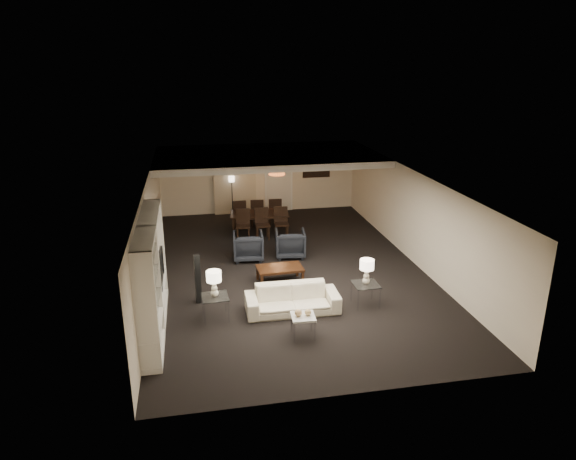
# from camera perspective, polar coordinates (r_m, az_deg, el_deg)

# --- Properties ---
(floor) EXTENTS (11.00, 11.00, 0.00)m
(floor) POSITION_cam_1_polar(r_m,az_deg,el_deg) (13.81, 0.00, -4.32)
(floor) COLOR black
(floor) RESTS_ON ground
(ceiling) EXTENTS (7.00, 11.00, 0.02)m
(ceiling) POSITION_cam_1_polar(r_m,az_deg,el_deg) (13.04, 0.00, 5.84)
(ceiling) COLOR silver
(ceiling) RESTS_ON ground
(wall_back) EXTENTS (7.00, 0.02, 2.50)m
(wall_back) POSITION_cam_1_polar(r_m,az_deg,el_deg) (18.61, -3.20, 5.79)
(wall_back) COLOR beige
(wall_back) RESTS_ON ground
(wall_front) EXTENTS (7.00, 0.02, 2.50)m
(wall_front) POSITION_cam_1_polar(r_m,az_deg,el_deg) (8.47, 7.15, -10.85)
(wall_front) COLOR beige
(wall_front) RESTS_ON ground
(wall_left) EXTENTS (0.02, 11.00, 2.50)m
(wall_left) POSITION_cam_1_polar(r_m,az_deg,el_deg) (13.20, -15.09, -0.30)
(wall_left) COLOR beige
(wall_left) RESTS_ON ground
(wall_right) EXTENTS (0.02, 11.00, 2.50)m
(wall_right) POSITION_cam_1_polar(r_m,az_deg,el_deg) (14.42, 13.80, 1.41)
(wall_right) COLOR beige
(wall_right) RESTS_ON ground
(ceiling_soffit) EXTENTS (7.00, 4.00, 0.20)m
(ceiling_soffit) POSITION_cam_1_polar(r_m,az_deg,el_deg) (16.44, -2.32, 8.17)
(ceiling_soffit) COLOR silver
(ceiling_soffit) RESTS_ON ceiling
(curtains) EXTENTS (1.50, 0.12, 2.40)m
(curtains) POSITION_cam_1_polar(r_m,az_deg,el_deg) (18.45, -5.95, 5.45)
(curtains) COLOR beige
(curtains) RESTS_ON wall_back
(door) EXTENTS (0.90, 0.05, 2.10)m
(door) POSITION_cam_1_polar(r_m,az_deg,el_deg) (18.73, -1.05, 5.28)
(door) COLOR silver
(door) RESTS_ON wall_back
(painting) EXTENTS (0.95, 0.04, 0.65)m
(painting) POSITION_cam_1_polar(r_m,az_deg,el_deg) (18.90, 3.16, 6.92)
(painting) COLOR #142D38
(painting) RESTS_ON wall_back
(media_unit) EXTENTS (0.38, 3.40, 2.35)m
(media_unit) POSITION_cam_1_polar(r_m,az_deg,el_deg) (10.79, -14.88, -5.05)
(media_unit) COLOR white
(media_unit) RESTS_ON wall_left
(pendant_light) EXTENTS (0.52, 0.52, 0.24)m
(pendant_light) POSITION_cam_1_polar(r_m,az_deg,el_deg) (16.58, -1.27, 6.58)
(pendant_light) COLOR #D8591E
(pendant_light) RESTS_ON ceiling_soffit
(sofa) EXTENTS (2.08, 0.84, 0.60)m
(sofa) POSITION_cam_1_polar(r_m,az_deg,el_deg) (11.48, 0.49, -7.70)
(sofa) COLOR beige
(sofa) RESTS_ON floor
(coffee_table) EXTENTS (1.17, 0.72, 0.41)m
(coffee_table) POSITION_cam_1_polar(r_m,az_deg,el_deg) (12.95, -0.91, -4.99)
(coffee_table) COLOR black
(coffee_table) RESTS_ON floor
(armchair_left) EXTENTS (0.88, 0.90, 0.77)m
(armchair_left) POSITION_cam_1_polar(r_m,az_deg,el_deg) (14.36, -4.45, -1.81)
(armchair_left) COLOR black
(armchair_left) RESTS_ON floor
(armchair_right) EXTENTS (0.92, 0.94, 0.77)m
(armchair_right) POSITION_cam_1_polar(r_m,az_deg,el_deg) (14.53, 0.25, -1.50)
(armchair_right) COLOR black
(armchair_right) RESTS_ON floor
(side_table_left) EXTENTS (0.60, 0.60, 0.53)m
(side_table_left) POSITION_cam_1_polar(r_m,az_deg,el_deg) (11.32, -8.08, -8.51)
(side_table_left) COLOR white
(side_table_left) RESTS_ON floor
(side_table_right) EXTENTS (0.57, 0.57, 0.53)m
(side_table_right) POSITION_cam_1_polar(r_m,az_deg,el_deg) (11.91, 8.59, -7.09)
(side_table_right) COLOR white
(side_table_right) RESTS_ON floor
(table_lamp_left) EXTENTS (0.34, 0.34, 0.59)m
(table_lamp_left) POSITION_cam_1_polar(r_m,az_deg,el_deg) (11.08, -8.21, -5.95)
(table_lamp_left) COLOR #ECE4C7
(table_lamp_left) RESTS_ON side_table_left
(table_lamp_right) EXTENTS (0.34, 0.34, 0.59)m
(table_lamp_right) POSITION_cam_1_polar(r_m,az_deg,el_deg) (11.68, 8.72, -4.62)
(table_lamp_right) COLOR beige
(table_lamp_right) RESTS_ON side_table_right
(marble_table) EXTENTS (0.50, 0.50, 0.47)m
(marble_table) POSITION_cam_1_polar(r_m,az_deg,el_deg) (10.56, 1.68, -10.63)
(marble_table) COLOR silver
(marble_table) RESTS_ON floor
(gold_gourd_a) EXTENTS (0.15, 0.15, 0.15)m
(gold_gourd_a) POSITION_cam_1_polar(r_m,az_deg,el_deg) (10.39, 1.15, -9.18)
(gold_gourd_a) COLOR tan
(gold_gourd_a) RESTS_ON marble_table
(gold_gourd_b) EXTENTS (0.13, 0.13, 0.13)m
(gold_gourd_b) POSITION_cam_1_polar(r_m,az_deg,el_deg) (10.43, 2.24, -9.13)
(gold_gourd_b) COLOR tan
(gold_gourd_b) RESTS_ON marble_table
(television) EXTENTS (1.10, 0.14, 0.63)m
(television) POSITION_cam_1_polar(r_m,az_deg,el_deg) (11.48, -14.49, -4.15)
(television) COLOR black
(television) RESTS_ON media_unit
(vase_blue) EXTENTS (0.18, 0.18, 0.19)m
(vase_blue) POSITION_cam_1_polar(r_m,az_deg,el_deg) (9.85, -15.22, -7.59)
(vase_blue) COLOR #234C9B
(vase_blue) RESTS_ON media_unit
(vase_amber) EXTENTS (0.15, 0.15, 0.16)m
(vase_amber) POSITION_cam_1_polar(r_m,az_deg,el_deg) (10.06, -15.30, -3.98)
(vase_amber) COLOR #D59247
(vase_amber) RESTS_ON media_unit
(floor_speaker) EXTENTS (0.15, 0.15, 1.18)m
(floor_speaker) POSITION_cam_1_polar(r_m,az_deg,el_deg) (11.94, -9.99, -5.38)
(floor_speaker) COLOR black
(floor_speaker) RESTS_ON floor
(dining_table) EXTENTS (1.95, 1.22, 0.65)m
(dining_table) POSITION_cam_1_polar(r_m,az_deg,el_deg) (16.55, -3.17, 0.81)
(dining_table) COLOR black
(dining_table) RESTS_ON floor
(chair_nl) EXTENTS (0.50, 0.50, 0.97)m
(chair_nl) POSITION_cam_1_polar(r_m,az_deg,el_deg) (15.82, -5.01, 0.51)
(chair_nl) COLOR black
(chair_nl) RESTS_ON floor
(chair_nm) EXTENTS (0.45, 0.45, 0.97)m
(chair_nm) POSITION_cam_1_polar(r_m,az_deg,el_deg) (15.88, -2.86, 0.64)
(chair_nm) COLOR black
(chair_nm) RESTS_ON floor
(chair_nr) EXTENTS (0.47, 0.47, 0.97)m
(chair_nr) POSITION_cam_1_polar(r_m,az_deg,el_deg) (15.97, -0.73, 0.77)
(chair_nr) COLOR black
(chair_nr) RESTS_ON floor
(chair_fl) EXTENTS (0.48, 0.48, 0.97)m
(chair_fl) POSITION_cam_1_polar(r_m,az_deg,el_deg) (17.05, -5.47, 1.85)
(chair_fl) COLOR black
(chair_fl) RESTS_ON floor
(chair_fm) EXTENTS (0.48, 0.48, 0.97)m
(chair_fm) POSITION_cam_1_polar(r_m,az_deg,el_deg) (17.11, -3.47, 1.97)
(chair_fm) COLOR black
(chair_fm) RESTS_ON floor
(chair_fr) EXTENTS (0.47, 0.47, 0.97)m
(chair_fr) POSITION_cam_1_polar(r_m,az_deg,el_deg) (17.20, -1.49, 2.08)
(chair_fr) COLOR black
(chair_fr) RESTS_ON floor
(floor_lamp) EXTENTS (0.22, 0.22, 1.42)m
(floor_lamp) POSITION_cam_1_polar(r_m,az_deg,el_deg) (18.35, -6.22, 3.78)
(floor_lamp) COLOR black
(floor_lamp) RESTS_ON floor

